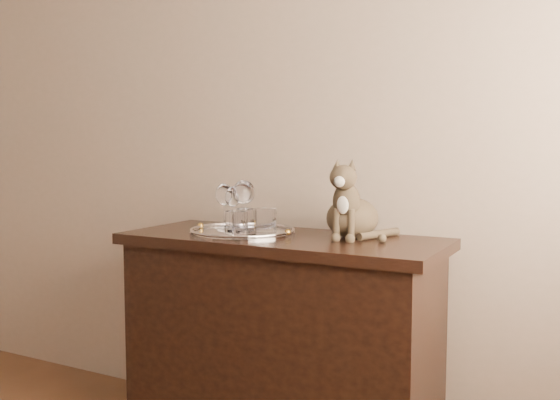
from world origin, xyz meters
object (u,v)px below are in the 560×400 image
at_px(sideboard, 282,348).
at_px(tumbler_b, 236,223).
at_px(tumbler_c, 266,221).
at_px(wine_glass_a, 233,208).
at_px(wine_glass_b, 246,205).
at_px(wine_glass_d, 242,205).
at_px(cat, 353,198).
at_px(tray, 243,232).
at_px(wine_glass_c, 224,207).
at_px(tumbler_a, 244,222).

distance_m(sideboard, tumbler_b, 0.51).
bearing_deg(tumbler_c, wine_glass_a, 170.93).
distance_m(wine_glass_b, tumbler_c, 0.15).
bearing_deg(wine_glass_a, sideboard, -5.95).
bearing_deg(sideboard, wine_glass_d, 172.66).
bearing_deg(wine_glass_d, wine_glass_a, -179.97).
bearing_deg(wine_glass_d, tumbler_b, -69.39).
relative_size(wine_glass_d, cat, 0.67).
xyz_separation_m(tray, cat, (0.41, 0.10, 0.14)).
bearing_deg(wine_glass_b, tumbler_c, -27.03).
relative_size(sideboard, wine_glass_d, 6.23).
relative_size(tumbler_b, tumbler_c, 0.94).
bearing_deg(wine_glass_c, wine_glass_a, 57.82).
height_order(tumbler_a, tumbler_c, tumbler_a).
xyz_separation_m(wine_glass_d, cat, (0.43, 0.07, 0.04)).
height_order(wine_glass_a, tumbler_b, wine_glass_a).
xyz_separation_m(sideboard, wine_glass_d, (-0.19, 0.02, 0.53)).
bearing_deg(wine_glass_c, tumbler_c, 1.55).
bearing_deg(tray, wine_glass_b, 112.01).
bearing_deg(cat, wine_glass_c, -173.03).
bearing_deg(wine_glass_a, tumbler_b, -53.30).
distance_m(tumbler_b, tumbler_c, 0.12).
bearing_deg(wine_glass_a, wine_glass_b, 45.56).
distance_m(tumbler_a, cat, 0.40).
bearing_deg(tumbler_c, cat, 16.43).
distance_m(tumbler_b, cat, 0.44).
height_order(tray, tumbler_a, tumbler_a).
bearing_deg(sideboard, wine_glass_b, 162.19).
xyz_separation_m(wine_glass_b, tumbler_c, (0.13, -0.06, -0.05)).
height_order(sideboard, tumbler_c, tumbler_c).
bearing_deg(tray, tumbler_b, -75.77).
height_order(wine_glass_a, tumbler_a, wine_glass_a).
bearing_deg(tumbler_b, wine_glass_d, 110.61).
height_order(tumbler_c, cat, cat).
xyz_separation_m(wine_glass_b, cat, (0.44, 0.03, 0.04)).
height_order(tumbler_b, cat, cat).
height_order(wine_glass_a, cat, cat).
xyz_separation_m(wine_glass_d, tumbler_a, (0.08, -0.12, -0.05)).
height_order(wine_glass_d, tumbler_a, wine_glass_d).
height_order(wine_glass_a, wine_glass_d, wine_glass_d).
height_order(wine_glass_b, wine_glass_c, wine_glass_b).
xyz_separation_m(tumbler_b, cat, (0.39, 0.18, 0.09)).
distance_m(wine_glass_a, wine_glass_b, 0.05).
bearing_deg(tray, tumbler_a, -54.60).
distance_m(wine_glass_b, tumbler_a, 0.19).
bearing_deg(wine_glass_c, tray, -4.40).
height_order(sideboard, wine_glass_c, wine_glass_c).
bearing_deg(tumbler_a, wine_glass_d, 124.54).
bearing_deg(sideboard, tray, -175.19).
bearing_deg(tumbler_c, tumbler_a, -111.23).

